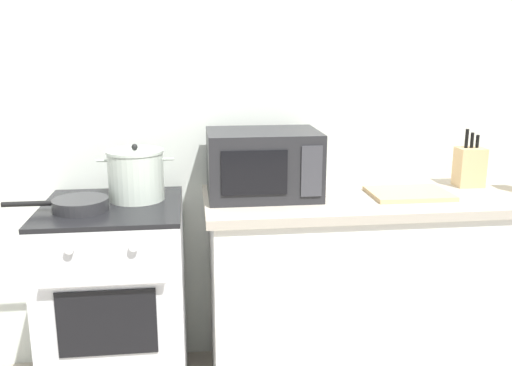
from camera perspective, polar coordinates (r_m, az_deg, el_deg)
The scene contains 9 objects.
back_wall at distance 2.77m, azimuth -0.44°, elevation 6.86°, with size 4.40×0.10×2.50m, color silver.
lower_cabinet_right at distance 2.80m, azimuth 12.95°, elevation -10.75°, with size 1.64×0.56×0.88m, color white.
countertop_right at distance 2.64m, azimuth 13.48°, elevation -1.62°, with size 1.70×0.60×0.04m, color #ADA393.
stove at distance 2.64m, azimuth -13.94°, elevation -11.83°, with size 0.60×0.64×0.92m.
stock_pot at distance 2.52m, azimuth -12.12°, elevation 0.82°, with size 0.33×0.25×0.25m.
frying_pan at distance 2.44m, azimuth -17.64°, elevation -2.11°, with size 0.43×0.23×0.05m.
microwave at distance 2.52m, azimuth 0.80°, elevation 2.00°, with size 0.50×0.37×0.30m.
cutting_board at distance 2.65m, azimuth 15.47°, elevation -1.04°, with size 0.36×0.26×0.02m, color tan.
knife_block at distance 2.90m, azimuth 21.10°, elevation 1.60°, with size 0.13×0.10×0.28m.
Camera 1 is at (-0.00, -1.77, 1.59)m, focal length 39.03 mm.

